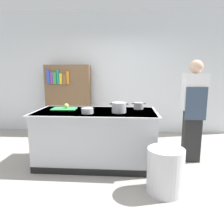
% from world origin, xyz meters
% --- Properties ---
extents(ground_plane, '(10.00, 10.00, 0.00)m').
position_xyz_m(ground_plane, '(0.00, 0.00, 0.00)').
color(ground_plane, '#9E9991').
extents(back_wall, '(6.40, 0.12, 3.00)m').
position_xyz_m(back_wall, '(0.00, 2.10, 1.50)').
color(back_wall, silver).
rests_on(back_wall, ground_plane).
extents(counter_island, '(1.98, 0.98, 0.90)m').
position_xyz_m(counter_island, '(0.00, -0.00, 0.47)').
color(counter_island, '#B7BABF').
rests_on(counter_island, ground_plane).
extents(cutting_board, '(0.40, 0.28, 0.02)m').
position_xyz_m(cutting_board, '(-0.56, 0.12, 0.91)').
color(cutting_board, green).
rests_on(cutting_board, counter_island).
extents(onion, '(0.08, 0.08, 0.08)m').
position_xyz_m(onion, '(-0.52, 0.12, 0.96)').
color(onion, tan).
rests_on(onion, cutting_board).
extents(stock_pot, '(0.29, 0.22, 0.16)m').
position_xyz_m(stock_pot, '(0.38, -0.11, 0.98)').
color(stock_pot, '#B7BABF').
rests_on(stock_pot, counter_island).
extents(sauce_pan, '(0.23, 0.17, 0.11)m').
position_xyz_m(sauce_pan, '(0.70, 0.24, 0.96)').
color(sauce_pan, '#99999E').
rests_on(sauce_pan, counter_island).
extents(mixing_bowl, '(0.19, 0.19, 0.08)m').
position_xyz_m(mixing_bowl, '(-0.10, -0.21, 0.94)').
color(mixing_bowl, '#B7BABF').
rests_on(mixing_bowl, counter_island).
extents(trash_bin, '(0.47, 0.47, 0.58)m').
position_xyz_m(trash_bin, '(1.00, -0.82, 0.29)').
color(trash_bin, silver).
rests_on(trash_bin, ground_plane).
extents(person_chef, '(0.38, 0.25, 1.72)m').
position_xyz_m(person_chef, '(1.62, 0.23, 0.91)').
color(person_chef, black).
rests_on(person_chef, ground_plane).
extents(bookshelf, '(1.10, 0.31, 1.70)m').
position_xyz_m(bookshelf, '(-0.95, 1.80, 0.85)').
color(bookshelf, brown).
rests_on(bookshelf, ground_plane).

